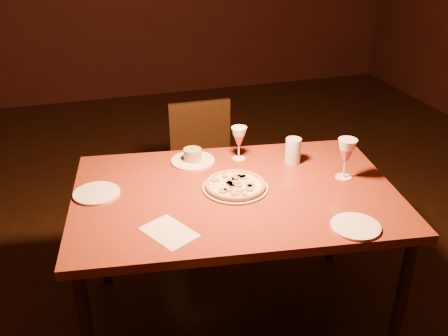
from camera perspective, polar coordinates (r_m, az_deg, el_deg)
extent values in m
plane|color=black|center=(2.87, 0.63, -14.08)|extent=(7.00, 7.00, 0.00)
cube|color=maroon|center=(2.26, 1.29, -3.07)|extent=(1.56, 1.12, 0.04)
cylinder|color=black|center=(2.80, -13.85, -6.76)|extent=(0.05, 0.05, 0.73)
cylinder|color=black|center=(2.38, 19.44, -14.65)|extent=(0.05, 0.05, 0.73)
cylinder|color=black|center=(2.96, 12.58, -4.58)|extent=(0.05, 0.05, 0.73)
cube|color=black|center=(3.17, -1.92, -0.36)|extent=(0.41, 0.41, 0.04)
cube|color=black|center=(3.24, -2.77, 4.40)|extent=(0.40, 0.04, 0.38)
cylinder|color=black|center=(3.11, -4.05, -5.72)|extent=(0.03, 0.03, 0.41)
cylinder|color=black|center=(3.39, -5.19, -2.83)|extent=(0.03, 0.03, 0.41)
cylinder|color=black|center=(3.18, 1.69, -4.87)|extent=(0.03, 0.03, 0.41)
cylinder|color=black|center=(3.45, 0.10, -2.11)|extent=(0.03, 0.03, 0.41)
cylinder|color=white|center=(2.26, 1.30, -2.27)|extent=(0.30, 0.30, 0.01)
cylinder|color=#FBE9AD|center=(2.26, 1.30, -2.03)|extent=(0.27, 0.27, 0.01)
torus|color=tan|center=(2.26, 1.30, -1.91)|extent=(0.28, 0.28, 0.02)
cylinder|color=white|center=(2.51, -3.59, 0.83)|extent=(0.22, 0.22, 0.01)
cylinder|color=#9E8B5A|center=(2.50, -3.61, 1.55)|extent=(0.09, 0.09, 0.06)
cylinder|color=silver|center=(2.50, 7.89, 1.96)|extent=(0.08, 0.08, 0.13)
cylinder|color=white|center=(2.29, -14.35, -2.82)|extent=(0.21, 0.21, 0.01)
cylinder|color=white|center=(2.07, 14.81, -6.47)|extent=(0.20, 0.20, 0.01)
cube|color=silver|center=(1.99, -6.30, -7.29)|extent=(0.23, 0.26, 0.00)
sphere|color=#EF8143|center=(1.98, 1.54, 17.36)|extent=(0.12, 0.12, 0.12)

